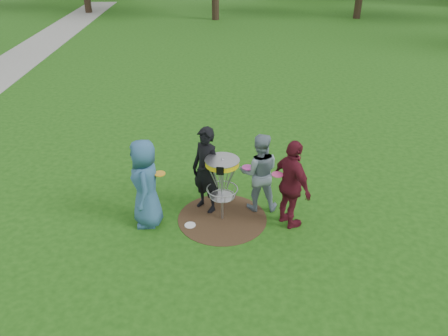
# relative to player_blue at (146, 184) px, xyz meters

# --- Properties ---
(ground) EXTENTS (100.00, 100.00, 0.00)m
(ground) POSITION_rel_player_blue_xyz_m (1.43, 0.30, -0.90)
(ground) COLOR #19470F
(ground) RESTS_ON ground
(dirt_patch) EXTENTS (1.80, 1.80, 0.01)m
(dirt_patch) POSITION_rel_player_blue_xyz_m (1.43, 0.30, -0.89)
(dirt_patch) COLOR #47331E
(dirt_patch) RESTS_ON ground
(player_blue) EXTENTS (0.77, 0.99, 1.79)m
(player_blue) POSITION_rel_player_blue_xyz_m (0.00, 0.00, 0.00)
(player_blue) COLOR #2E5A7F
(player_blue) RESTS_ON ground
(player_black) EXTENTS (0.79, 0.73, 1.82)m
(player_black) POSITION_rel_player_blue_xyz_m (1.07, 0.62, 0.01)
(player_black) COLOR black
(player_black) RESTS_ON ground
(player_grey) EXTENTS (0.88, 0.72, 1.68)m
(player_grey) POSITION_rel_player_blue_xyz_m (2.12, 0.79, -0.06)
(player_grey) COLOR gray
(player_grey) RESTS_ON ground
(player_maroon) EXTENTS (0.97, 1.12, 1.81)m
(player_maroon) POSITION_rel_player_blue_xyz_m (2.76, 0.26, 0.01)
(player_maroon) COLOR #5A1422
(player_maroon) RESTS_ON ground
(disc_on_grass) EXTENTS (0.22, 0.22, 0.02)m
(disc_on_grass) POSITION_rel_player_blue_xyz_m (0.83, -0.02, -0.89)
(disc_on_grass) COLOR silver
(disc_on_grass) RESTS_ON ground
(disc_golf_basket) EXTENTS (0.66, 0.67, 1.38)m
(disc_golf_basket) POSITION_rel_player_blue_xyz_m (1.43, 0.30, 0.12)
(disc_golf_basket) COLOR #9EA0A5
(disc_golf_basket) RESTS_ON ground
(held_discs) EXTENTS (2.42, 0.79, 0.11)m
(held_discs) POSITION_rel_player_blue_xyz_m (1.48, 0.35, 0.19)
(held_discs) COLOR orange
(held_discs) RESTS_ON ground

